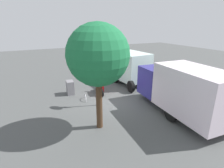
{
  "coord_description": "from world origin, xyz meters",
  "views": [
    {
      "loc": [
        -9.93,
        4.89,
        5.11
      ],
      "look_at": [
        -0.41,
        0.19,
        1.49
      ],
      "focal_mm": 28.69,
      "sensor_mm": 36.0,
      "label": 1
    }
  ],
  "objects_px": {
    "utility_cabinet": "(70,88)",
    "motorcycle": "(100,87)",
    "bike_rack_hoop": "(85,100)",
    "stop_sign": "(97,73)",
    "box_truck_near": "(180,88)",
    "box_truck_far": "(121,63)",
    "street_tree": "(98,55)"
  },
  "relations": [
    {
      "from": "box_truck_near",
      "to": "utility_cabinet",
      "type": "relative_size",
      "value": 7.57
    },
    {
      "from": "stop_sign",
      "to": "utility_cabinet",
      "type": "relative_size",
      "value": 3.23
    },
    {
      "from": "motorcycle",
      "to": "bike_rack_hoop",
      "type": "xyz_separation_m",
      "value": [
        -0.67,
        1.39,
        -0.52
      ]
    },
    {
      "from": "street_tree",
      "to": "bike_rack_hoop",
      "type": "bearing_deg",
      "value": -6.35
    },
    {
      "from": "box_truck_far",
      "to": "bike_rack_hoop",
      "type": "bearing_deg",
      "value": 120.74
    },
    {
      "from": "box_truck_near",
      "to": "box_truck_far",
      "type": "distance_m",
      "value": 7.53
    },
    {
      "from": "motorcycle",
      "to": "stop_sign",
      "type": "xyz_separation_m",
      "value": [
        -1.86,
        0.94,
        1.69
      ]
    },
    {
      "from": "box_truck_far",
      "to": "motorcycle",
      "type": "bearing_deg",
      "value": 124.26
    },
    {
      "from": "box_truck_near",
      "to": "bike_rack_hoop",
      "type": "height_order",
      "value": "box_truck_near"
    },
    {
      "from": "street_tree",
      "to": "bike_rack_hoop",
      "type": "relative_size",
      "value": 6.13
    },
    {
      "from": "street_tree",
      "to": "stop_sign",
      "type": "bearing_deg",
      "value": -19.31
    },
    {
      "from": "box_truck_far",
      "to": "street_tree",
      "type": "relative_size",
      "value": 1.53
    },
    {
      "from": "box_truck_far",
      "to": "motorcycle",
      "type": "height_order",
      "value": "box_truck_far"
    },
    {
      "from": "stop_sign",
      "to": "bike_rack_hoop",
      "type": "height_order",
      "value": "stop_sign"
    },
    {
      "from": "utility_cabinet",
      "to": "motorcycle",
      "type": "bearing_deg",
      "value": -114.39
    },
    {
      "from": "utility_cabinet",
      "to": "bike_rack_hoop",
      "type": "height_order",
      "value": "utility_cabinet"
    },
    {
      "from": "box_truck_far",
      "to": "bike_rack_hoop",
      "type": "relative_size",
      "value": 9.4
    },
    {
      "from": "utility_cabinet",
      "to": "stop_sign",
      "type": "bearing_deg",
      "value": -158.56
    },
    {
      "from": "motorcycle",
      "to": "street_tree",
      "type": "xyz_separation_m",
      "value": [
        -4.29,
        1.79,
        3.2
      ]
    },
    {
      "from": "utility_cabinet",
      "to": "bike_rack_hoop",
      "type": "xyz_separation_m",
      "value": [
        -1.59,
        -0.64,
        -0.51
      ]
    },
    {
      "from": "box_truck_near",
      "to": "street_tree",
      "type": "xyz_separation_m",
      "value": [
        0.68,
        4.73,
        2.1
      ]
    },
    {
      "from": "motorcycle",
      "to": "utility_cabinet",
      "type": "distance_m",
      "value": 2.23
    },
    {
      "from": "box_truck_far",
      "to": "motorcycle",
      "type": "distance_m",
      "value": 4.23
    },
    {
      "from": "stop_sign",
      "to": "street_tree",
      "type": "relative_size",
      "value": 0.64
    },
    {
      "from": "box_truck_near",
      "to": "stop_sign",
      "type": "xyz_separation_m",
      "value": [
        3.11,
        3.88,
        0.59
      ]
    },
    {
      "from": "box_truck_near",
      "to": "box_truck_far",
      "type": "bearing_deg",
      "value": 2.12
    },
    {
      "from": "box_truck_far",
      "to": "bike_rack_hoop",
      "type": "xyz_separation_m",
      "value": [
        -3.22,
        4.6,
        -1.55
      ]
    },
    {
      "from": "box_truck_near",
      "to": "motorcycle",
      "type": "bearing_deg",
      "value": 34.76
    },
    {
      "from": "stop_sign",
      "to": "utility_cabinet",
      "type": "bearing_deg",
      "value": 21.44
    },
    {
      "from": "street_tree",
      "to": "bike_rack_hoop",
      "type": "xyz_separation_m",
      "value": [
        3.62,
        -0.4,
        -3.72
      ]
    },
    {
      "from": "box_truck_far",
      "to": "stop_sign",
      "type": "relative_size",
      "value": 2.41
    },
    {
      "from": "motorcycle",
      "to": "street_tree",
      "type": "relative_size",
      "value": 0.35
    }
  ]
}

